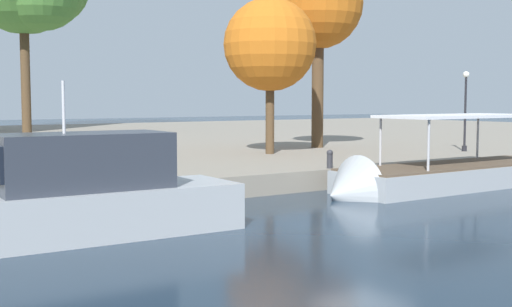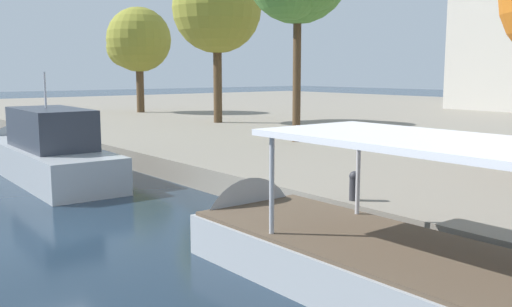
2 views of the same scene
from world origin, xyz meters
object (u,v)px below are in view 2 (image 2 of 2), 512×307
object	(u,v)px
tour_boat_2	(394,280)
tree_1	(136,40)
mooring_bollard_0	(354,185)
motor_yacht_1	(43,155)
tree_4	(219,7)

from	to	relation	value
tour_boat_2	tree_1	xyz separation A→B (m)	(-36.35, 13.13, 6.30)
mooring_bollard_0	tree_1	size ratio (longest dim) A/B	0.09
motor_yacht_1	tour_boat_2	size ratio (longest dim) A/B	0.88
tour_boat_2	mooring_bollard_0	world-z (taller)	tour_boat_2
mooring_bollard_0	tree_4	world-z (taller)	tree_4
tree_1	mooring_bollard_0	bearing A→B (deg)	-17.57
motor_yacht_1	tree_1	bearing A→B (deg)	-33.73
motor_yacht_1	tree_4	distance (m)	17.70
tour_boat_2	tree_4	distance (m)	28.66
tour_boat_2	tree_1	world-z (taller)	tree_1
tour_boat_2	tree_4	xyz separation A→B (m)	(-24.31, 12.99, 7.86)
mooring_bollard_0	tree_1	bearing A→B (deg)	162.43
tree_4	motor_yacht_1	bearing A→B (deg)	-60.50
motor_yacht_1	tree_1	size ratio (longest dim) A/B	1.29
motor_yacht_1	tree_4	xyz separation A→B (m)	(-7.94, 14.02, 7.33)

